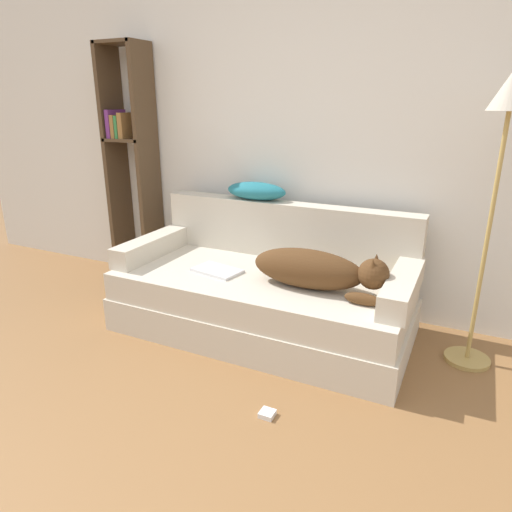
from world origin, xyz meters
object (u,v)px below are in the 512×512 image
Objects in this scene: power_adapter at (267,414)px; throw_pillow at (256,191)px; couch at (262,303)px; bookshelf at (130,156)px; floor_lamp at (504,142)px; laptop at (217,270)px; dog at (317,270)px.

throw_pillow is at bearing 118.15° from power_adapter.
bookshelf reaches higher than couch.
floor_lamp reaches higher than power_adapter.
couch is at bearing 116.74° from power_adapter.
laptop is at bearing 134.33° from power_adapter.
couch is 1.17× the size of floor_lamp.
couch is 0.51m from dog.
couch is 0.36m from laptop.
bookshelf is (-1.75, 0.50, 0.51)m from dog.
throw_pillow is (-0.62, 0.48, 0.33)m from dog.
couch is 1.64m from floor_lamp.
throw_pillow reaches higher than laptop.
bookshelf is 2.37m from power_adapter.
dog reaches higher than laptop.
floor_lamp is (1.48, -0.22, 0.41)m from throw_pillow.
bookshelf is 1.16× the size of floor_lamp.
floor_lamp is at bearing 20.60° from laptop.
power_adapter is (0.68, -0.69, -0.40)m from laptop.
floor_lamp reaches higher than dog.
floor_lamp is at bearing -5.29° from bookshelf.
dog is 1.83× the size of throw_pillow.
bookshelf is at bearing 145.56° from power_adapter.
throw_pillow is at bearing 120.82° from couch.
couch is 5.55× the size of laptop.
bookshelf is at bearing 163.94° from dog.
bookshelf reaches higher than floor_lamp.
throw_pillow is at bearing -1.02° from bookshelf.
floor_lamp reaches higher than laptop.
dog is 0.43× the size of bookshelf.
dog is 1.16m from floor_lamp.
power_adapter is (-0.85, -0.97, -1.24)m from floor_lamp.
bookshelf is 2.63m from floor_lamp.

